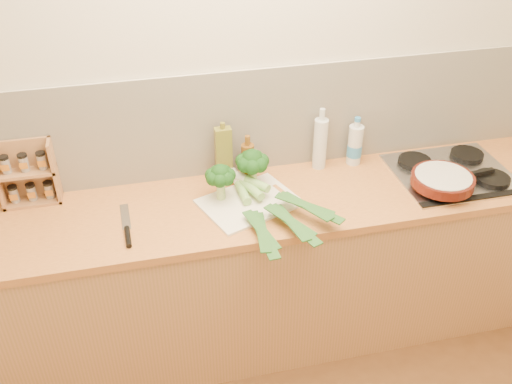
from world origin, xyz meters
TOP-DOWN VIEW (x-y plane):
  - room_shell at (0.00, 1.49)m, footprint 3.50×3.50m
  - counter at (0.00, 1.20)m, footprint 3.20×0.62m
  - gas_hob at (1.02, 1.20)m, footprint 0.58×0.50m
  - chopping_board at (-0.04, 1.18)m, footprint 0.52×0.45m
  - broccoli_left at (-0.16, 1.24)m, footprint 0.14×0.15m
  - broccoli_right at (0.00, 1.31)m, footprint 0.16×0.16m
  - leek_front at (-0.06, 1.16)m, footprint 0.11×0.71m
  - leek_mid at (0.01, 1.16)m, footprint 0.29×0.68m
  - leek_back at (0.06, 1.17)m, footprint 0.43×0.54m
  - chefs_knife at (-0.61, 1.09)m, footprint 0.04×0.33m
  - skillet at (0.89, 1.08)m, footprint 0.44×0.30m
  - spice_rack at (-1.03, 1.44)m, footprint 0.26×0.10m
  - oil_tin at (-0.11, 1.42)m, footprint 0.08×0.05m
  - glass_bottle at (0.38, 1.43)m, footprint 0.07×0.07m
  - amber_bottle at (-0.00, 1.39)m, footprint 0.06×0.06m
  - water_bottle at (0.57, 1.42)m, footprint 0.08×0.08m

SIDE VIEW (x-z plane):
  - counter at x=0.00m, z-range 0.00..0.90m
  - chopping_board at x=-0.04m, z-range 0.90..0.91m
  - chefs_knife at x=-0.61m, z-range 0.90..0.92m
  - gas_hob at x=1.02m, z-range 0.89..0.93m
  - leek_front at x=-0.06m, z-range 0.92..0.96m
  - leek_mid at x=0.01m, z-range 0.93..0.98m
  - skillet at x=0.89m, z-range 0.94..0.99m
  - leek_back at x=0.06m, z-range 0.95..0.99m
  - water_bottle at x=0.57m, z-range 0.88..1.12m
  - amber_bottle at x=0.00m, z-range 0.88..1.13m
  - spice_rack at x=-1.03m, z-range 0.88..1.19m
  - broccoli_left at x=-0.16m, z-range 0.95..1.13m
  - glass_bottle at x=0.38m, z-range 0.88..1.21m
  - oil_tin at x=-0.11m, z-range 0.89..1.20m
  - broccoli_right at x=0.00m, z-range 0.95..1.15m
  - room_shell at x=0.00m, z-range -0.58..2.92m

